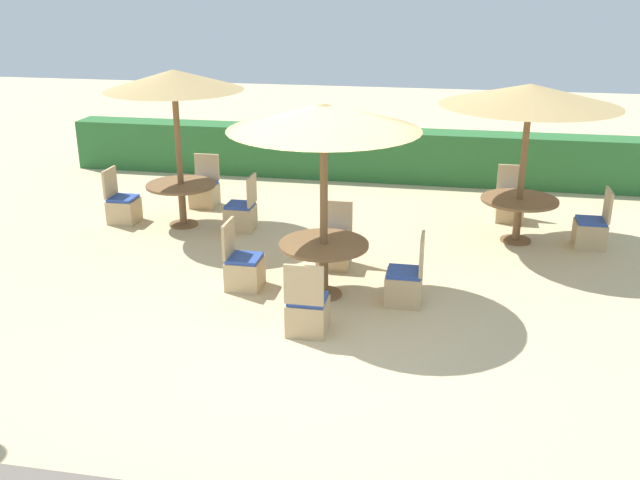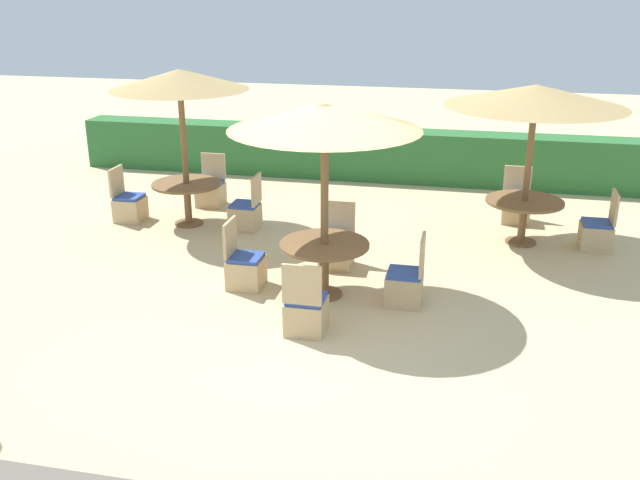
# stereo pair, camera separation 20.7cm
# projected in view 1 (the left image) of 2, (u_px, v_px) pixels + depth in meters

# --- Properties ---
(ground_plane) EXTENTS (40.00, 40.00, 0.00)m
(ground_plane) POSITION_uv_depth(u_px,v_px,m) (311.00, 327.00, 8.56)
(ground_plane) COLOR #D1BA8C
(hedge_row) EXTENTS (13.00, 0.70, 1.03)m
(hedge_row) POSITION_uv_depth(u_px,v_px,m) (376.00, 155.00, 14.68)
(hedge_row) COLOR #2D6B33
(hedge_row) RESTS_ON ground_plane
(parasol_center) EXTENTS (2.40, 2.40, 2.52)m
(parasol_center) POSITION_uv_depth(u_px,v_px,m) (324.00, 118.00, 8.62)
(parasol_center) COLOR brown
(parasol_center) RESTS_ON ground_plane
(round_table_center) EXTENTS (1.17, 1.17, 0.73)m
(round_table_center) POSITION_uv_depth(u_px,v_px,m) (324.00, 253.00, 9.23)
(round_table_center) COLOR brown
(round_table_center) RESTS_ON ground_plane
(patio_chair_center_south) EXTENTS (0.46, 0.46, 0.93)m
(patio_chair_center_south) POSITION_uv_depth(u_px,v_px,m) (307.00, 312.00, 8.35)
(patio_chair_center_south) COLOR tan
(patio_chair_center_south) RESTS_ON ground_plane
(patio_chair_center_north) EXTENTS (0.46, 0.46, 0.93)m
(patio_chair_center_north) POSITION_uv_depth(u_px,v_px,m) (334.00, 249.00, 10.29)
(patio_chair_center_north) COLOR tan
(patio_chair_center_north) RESTS_ON ground_plane
(patio_chair_center_west) EXTENTS (0.46, 0.46, 0.93)m
(patio_chair_center_west) POSITION_uv_depth(u_px,v_px,m) (243.00, 269.00, 9.57)
(patio_chair_center_west) COLOR tan
(patio_chair_center_west) RESTS_ON ground_plane
(patio_chair_center_east) EXTENTS (0.46, 0.46, 0.93)m
(patio_chair_center_east) POSITION_uv_depth(u_px,v_px,m) (405.00, 284.00, 9.11)
(patio_chair_center_east) COLOR tan
(patio_chair_center_east) RESTS_ON ground_plane
(parasol_back_right) EXTENTS (2.69, 2.69, 2.47)m
(parasol_back_right) POSITION_uv_depth(u_px,v_px,m) (530.00, 95.00, 10.55)
(parasol_back_right) COLOR brown
(parasol_back_right) RESTS_ON ground_plane
(round_table_back_right) EXTENTS (1.19, 1.19, 0.71)m
(round_table_back_right) POSITION_uv_depth(u_px,v_px,m) (519.00, 206.00, 11.15)
(round_table_back_right) COLOR brown
(round_table_back_right) RESTS_ON ground_plane
(patio_chair_back_right_east) EXTENTS (0.46, 0.46, 0.93)m
(patio_chair_back_right_east) POSITION_uv_depth(u_px,v_px,m) (591.00, 231.00, 11.02)
(patio_chair_back_right_east) COLOR tan
(patio_chair_back_right_east) RESTS_ON ground_plane
(patio_chair_back_right_north) EXTENTS (0.46, 0.46, 0.93)m
(patio_chair_back_right_north) POSITION_uv_depth(u_px,v_px,m) (509.00, 205.00, 12.25)
(patio_chair_back_right_north) COLOR tan
(patio_chair_back_right_north) RESTS_ON ground_plane
(parasol_back_left) EXTENTS (2.22, 2.22, 2.59)m
(parasol_back_left) POSITION_uv_depth(u_px,v_px,m) (174.00, 81.00, 11.25)
(parasol_back_left) COLOR brown
(parasol_back_left) RESTS_ON ground_plane
(round_table_back_left) EXTENTS (1.15, 1.15, 0.73)m
(round_table_back_left) POSITION_uv_depth(u_px,v_px,m) (181.00, 192.00, 11.88)
(round_table_back_left) COLOR brown
(round_table_back_left) RESTS_ON ground_plane
(patio_chair_back_left_north) EXTENTS (0.46, 0.46, 0.93)m
(patio_chair_back_left_north) POSITION_uv_depth(u_px,v_px,m) (205.00, 192.00, 13.01)
(patio_chair_back_left_north) COLOR tan
(patio_chair_back_left_north) RESTS_ON ground_plane
(patio_chair_back_left_west) EXTENTS (0.46, 0.46, 0.93)m
(patio_chair_back_left_west) POSITION_uv_depth(u_px,v_px,m) (123.00, 207.00, 12.15)
(patio_chair_back_left_west) COLOR tan
(patio_chair_back_left_west) RESTS_ON ground_plane
(patio_chair_back_left_east) EXTENTS (0.46, 0.46, 0.93)m
(patio_chair_back_left_east) POSITION_uv_depth(u_px,v_px,m) (241.00, 215.00, 11.78)
(patio_chair_back_left_east) COLOR tan
(patio_chair_back_left_east) RESTS_ON ground_plane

